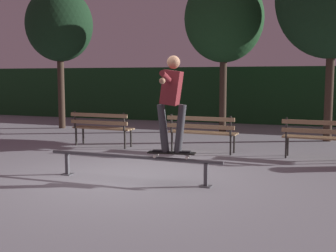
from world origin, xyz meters
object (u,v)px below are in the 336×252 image
grind_rail (132,160)px  park_bench_left_center (202,130)px  park_bench_right_center (321,135)px  park_bench_leftmost (101,125)px  skateboarder (172,96)px  tree_behind_benches (224,19)px  tree_far_left (59,25)px  skateboard (172,153)px

grind_rail → park_bench_left_center: bearing=82.5°
grind_rail → park_bench_right_center: park_bench_right_center is taller
park_bench_left_center → park_bench_leftmost: bearing=180.0°
park_bench_leftmost → skateboarder: bearing=-45.6°
tree_behind_benches → tree_far_left: bearing=-170.6°
park_bench_leftmost → tree_behind_benches: bearing=60.8°
park_bench_leftmost → tree_behind_benches: size_ratio=0.33×
park_bench_leftmost → park_bench_right_center: bearing=0.0°
grind_rail → tree_far_left: size_ratio=0.66×
grind_rail → tree_far_left: tree_far_left is taller
park_bench_right_center → park_bench_left_center: bearing=180.0°
grind_rail → skateboarder: 1.30m
skateboarder → grind_rail: bearing=-180.0°
park_bench_leftmost → tree_behind_benches: tree_behind_benches is taller
grind_rail → tree_behind_benches: bearing=90.0°
grind_rail → park_bench_leftmost: 3.70m
grind_rail → skateboarder: bearing=0.0°
park_bench_leftmost → grind_rail: bearing=-53.4°
park_bench_leftmost → tree_behind_benches: 5.42m
skateboarder → park_bench_leftmost: 4.25m
grind_rail → skateboarder: size_ratio=2.00×
skateboard → park_bench_leftmost: size_ratio=0.49×
grind_rail → tree_behind_benches: tree_behind_benches is taller
grind_rail → tree_far_left: 8.65m
park_bench_left_center → grind_rail: bearing=-97.5°
park_bench_right_center → tree_behind_benches: (-2.98, 3.94, 2.99)m
park_bench_right_center → park_bench_leftmost: bearing=180.0°
park_bench_leftmost → park_bench_right_center: (5.19, 0.00, 0.00)m
grind_rail → park_bench_left_center: (0.39, 2.97, 0.20)m
park_bench_left_center → tree_behind_benches: tree_behind_benches is taller
grind_rail → skateboarder: skateboarder is taller
skateboard → tree_behind_benches: 7.58m
grind_rail → skateboard: skateboard is taller
park_bench_right_center → tree_far_left: 9.37m
park_bench_left_center → park_bench_right_center: (2.59, 0.00, 0.00)m
park_bench_right_center → tree_far_left: (-8.36, 3.05, 2.92)m
skateboarder → park_bench_left_center: 3.12m
grind_rail → park_bench_leftmost: size_ratio=1.92×
skateboarder → park_bench_right_center: skateboarder is taller
tree_behind_benches → tree_far_left: tree_behind_benches is taller
park_bench_right_center → tree_far_left: tree_far_left is taller
skateboard → skateboarder: 0.94m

